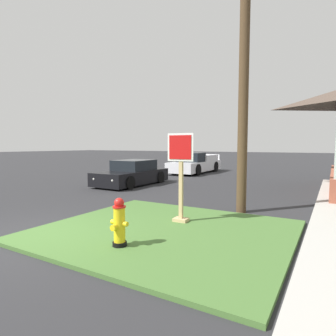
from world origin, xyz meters
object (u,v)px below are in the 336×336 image
manhole_cover (121,209)px  utility_pole (245,17)px  fire_hydrant (119,223)px  stop_sign (181,180)px  parked_sedan_black (132,174)px  pickup_truck_white (195,164)px

manhole_cover → utility_pole: (3.37, 1.47, 5.63)m
utility_pole → fire_hydrant: bearing=-105.2°
stop_sign → parked_sedan_black: stop_sign is taller
fire_hydrant → stop_sign: size_ratio=0.42×
stop_sign → utility_pole: size_ratio=0.20×
stop_sign → manhole_cover: size_ratio=3.17×
fire_hydrant → pickup_truck_white: size_ratio=0.17×
pickup_truck_white → utility_pole: size_ratio=0.51×
stop_sign → pickup_truck_white: (-5.40, 12.45, -0.53)m
fire_hydrant → manhole_cover: 3.57m
parked_sedan_black → pickup_truck_white: pickup_truck_white is taller
utility_pole → pickup_truck_white: bearing=121.4°
fire_hydrant → manhole_cover: (-2.23, 2.74, -0.51)m
pickup_truck_white → utility_pole: (6.35, -10.38, 5.02)m
fire_hydrant → parked_sedan_black: (-5.35, 7.38, 0.02)m
pickup_truck_white → utility_pole: 13.16m
parked_sedan_black → fire_hydrant: bearing=-54.1°
pickup_truck_white → stop_sign: bearing=-66.6°
parked_sedan_black → pickup_truck_white: (0.15, 7.21, 0.07)m
manhole_cover → pickup_truck_white: size_ratio=0.13×
fire_hydrant → stop_sign: stop_sign is taller
parked_sedan_black → stop_sign: bearing=-43.4°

